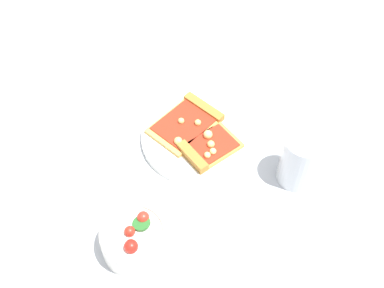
{
  "coord_description": "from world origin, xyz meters",
  "views": [
    {
      "loc": [
        -0.64,
        -0.08,
        0.82
      ],
      "look_at": [
        -0.03,
        -0.02,
        0.03
      ],
      "focal_mm": 46.13,
      "sensor_mm": 36.0,
      "label": 1
    }
  ],
  "objects_px": {
    "plate": "(198,137)",
    "soda_glass": "(300,161)",
    "salad_bowl": "(134,239)",
    "pizza_slice_near": "(207,149)",
    "pizza_slice_far": "(188,122)",
    "paper_napkin": "(142,72)"
  },
  "relations": [
    {
      "from": "plate",
      "to": "paper_napkin",
      "type": "height_order",
      "value": "plate"
    },
    {
      "from": "pizza_slice_far",
      "to": "salad_bowl",
      "type": "distance_m",
      "value": 0.3
    },
    {
      "from": "salad_bowl",
      "to": "paper_napkin",
      "type": "bearing_deg",
      "value": 7.82
    },
    {
      "from": "plate",
      "to": "soda_glass",
      "type": "bearing_deg",
      "value": -110.4
    },
    {
      "from": "pizza_slice_near",
      "to": "pizza_slice_far",
      "type": "distance_m",
      "value": 0.08
    },
    {
      "from": "soda_glass",
      "to": "pizza_slice_near",
      "type": "bearing_deg",
      "value": 78.6
    },
    {
      "from": "pizza_slice_near",
      "to": "plate",
      "type": "bearing_deg",
      "value": 29.04
    },
    {
      "from": "plate",
      "to": "pizza_slice_near",
      "type": "distance_m",
      "value": 0.05
    },
    {
      "from": "salad_bowl",
      "to": "soda_glass",
      "type": "xyz_separation_m",
      "value": [
        0.18,
        -0.29,
        0.02
      ]
    },
    {
      "from": "pizza_slice_far",
      "to": "paper_napkin",
      "type": "bearing_deg",
      "value": 38.51
    },
    {
      "from": "salad_bowl",
      "to": "paper_napkin",
      "type": "height_order",
      "value": "salad_bowl"
    },
    {
      "from": "plate",
      "to": "salad_bowl",
      "type": "relative_size",
      "value": 2.0
    },
    {
      "from": "plate",
      "to": "pizza_slice_near",
      "type": "bearing_deg",
      "value": -150.96
    },
    {
      "from": "pizza_slice_near",
      "to": "paper_napkin",
      "type": "height_order",
      "value": "pizza_slice_near"
    },
    {
      "from": "pizza_slice_far",
      "to": "soda_glass",
      "type": "distance_m",
      "value": 0.25
    },
    {
      "from": "pizza_slice_far",
      "to": "salad_bowl",
      "type": "bearing_deg",
      "value": 167.38
    },
    {
      "from": "salad_bowl",
      "to": "paper_napkin",
      "type": "distance_m",
      "value": 0.45
    },
    {
      "from": "plate",
      "to": "pizza_slice_far",
      "type": "bearing_deg",
      "value": 38.86
    },
    {
      "from": "plate",
      "to": "soda_glass",
      "type": "relative_size",
      "value": 2.04
    },
    {
      "from": "soda_glass",
      "to": "pizza_slice_far",
      "type": "bearing_deg",
      "value": 65.22
    },
    {
      "from": "salad_bowl",
      "to": "soda_glass",
      "type": "distance_m",
      "value": 0.35
    },
    {
      "from": "salad_bowl",
      "to": "pizza_slice_near",
      "type": "bearing_deg",
      "value": -26.46
    }
  ]
}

